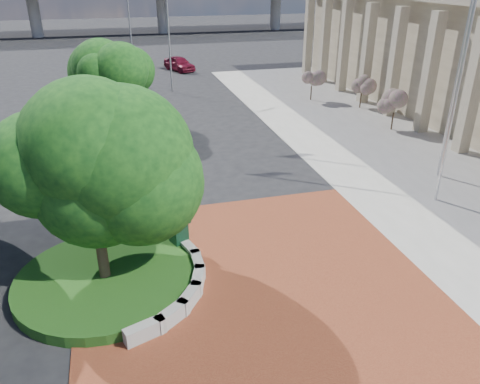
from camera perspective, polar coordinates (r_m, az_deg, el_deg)
name	(u,v)px	position (r m, az deg, el deg)	size (l,w,h in m)	color
ground	(246,263)	(17.56, 0.68, -8.69)	(200.00, 200.00, 0.00)	black
plaza	(253,278)	(16.76, 1.62, -10.49)	(12.00, 12.00, 0.04)	maroon
sidewalk	(445,140)	(32.70, 23.72, 5.82)	(20.00, 50.00, 0.04)	#9E9B93
planter_wall	(172,268)	(17.00, -8.25, -9.17)	(2.96, 6.77, 0.54)	#9E9B93
grass_bed	(106,280)	(17.03, -16.02, -10.24)	(6.10, 6.10, 0.40)	#134012
tree_planter	(92,187)	(15.30, -17.59, 0.57)	(5.20, 5.20, 6.33)	#38281C
tree_street	(114,81)	(32.65, -15.12, 12.97)	(4.40, 4.40, 5.45)	#38281C
post_clock	(176,188)	(17.17, -7.83, 0.45)	(1.27, 1.27, 4.85)	black
parked_car	(179,64)	(52.14, -7.41, 15.27)	(1.76, 4.38, 1.49)	maroon
flagpole_a	(458,86)	(22.27, 25.07, 11.67)	(1.66, 0.19, 10.58)	silver
flagpole_b	(457,79)	(25.37, 24.91, 12.42)	(1.56, 0.18, 9.97)	silver
street_lamp_near	(171,35)	(42.39, -8.43, 18.40)	(1.78, 0.70, 8.16)	slate
street_lamp_far	(130,10)	(57.41, -13.21, 20.80)	(2.16, 0.72, 9.76)	slate
shrub_near	(394,107)	(33.16, 18.30, 9.82)	(1.20, 1.20, 2.20)	#38281C
shrub_mid	(362,88)	(38.07, 14.63, 12.18)	(1.20, 1.20, 2.20)	#38281C
shrub_far	(312,81)	(39.75, 8.75, 13.24)	(1.20, 1.20, 2.20)	#38281C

